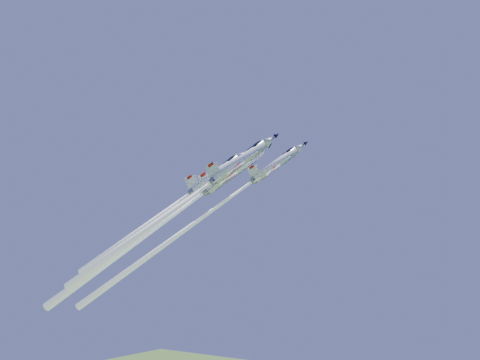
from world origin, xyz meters
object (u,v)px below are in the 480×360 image
Objects in this scene: jet_left at (162,223)px; jet_slot at (169,209)px; jet_right at (176,208)px; jet_lead at (195,222)px.

jet_left is 1.38× the size of jet_slot.
jet_left reaches higher than jet_slot.
jet_slot is at bearing -160.15° from jet_right.
jet_right is 6.95m from jet_slot.
jet_left is at bearing -122.17° from jet_lead.
jet_slot is at bearing 21.36° from jet_left.
jet_lead is 0.97× the size of jet_left.
jet_left is 6.99m from jet_slot.
jet_lead is 1.16× the size of jet_right.
jet_slot is at bearing -79.39° from jet_lead.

